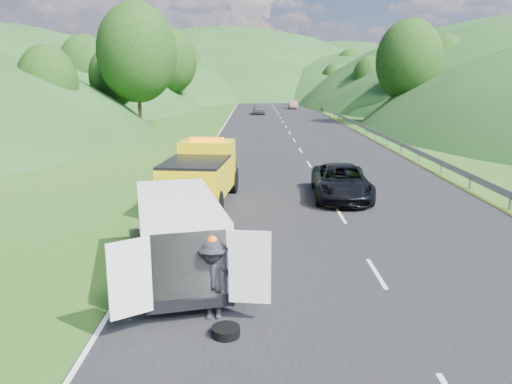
{
  "coord_description": "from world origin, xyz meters",
  "views": [
    {
      "loc": [
        -0.46,
        -15.24,
        5.48
      ],
      "look_at": [
        -0.41,
        2.71,
        1.3
      ],
      "focal_mm": 35.0,
      "sensor_mm": 36.0,
      "label": 1
    }
  ],
  "objects_px": {
    "tow_truck": "(202,173)",
    "spare_tire": "(226,336)",
    "suitcase": "(134,236)",
    "child": "(213,252)",
    "woman": "(184,240)",
    "passing_suv": "(341,198)",
    "white_van": "(178,232)",
    "worker": "(214,318)"
  },
  "relations": [
    {
      "from": "child",
      "to": "worker",
      "type": "distance_m",
      "value": 4.47
    },
    {
      "from": "worker",
      "to": "suitcase",
      "type": "relative_size",
      "value": 3.73
    },
    {
      "from": "child",
      "to": "spare_tire",
      "type": "distance_m",
      "value": 5.34
    },
    {
      "from": "worker",
      "to": "passing_suv",
      "type": "bearing_deg",
      "value": 67.63
    },
    {
      "from": "worker",
      "to": "spare_tire",
      "type": "xyz_separation_m",
      "value": [
        0.33,
        -0.84,
        0.0
      ]
    },
    {
      "from": "child",
      "to": "white_van",
      "type": "bearing_deg",
      "value": -62.86
    },
    {
      "from": "tow_truck",
      "to": "spare_tire",
      "type": "xyz_separation_m",
      "value": [
        1.67,
        -11.6,
        -1.35
      ]
    },
    {
      "from": "white_van",
      "to": "woman",
      "type": "bearing_deg",
      "value": 81.89
    },
    {
      "from": "child",
      "to": "worker",
      "type": "bearing_deg",
      "value": -35.61
    },
    {
      "from": "tow_truck",
      "to": "child",
      "type": "distance_m",
      "value": 6.52
    },
    {
      "from": "tow_truck",
      "to": "white_van",
      "type": "xyz_separation_m",
      "value": [
        0.17,
        -8.23,
        -0.07
      ]
    },
    {
      "from": "woman",
      "to": "child",
      "type": "relative_size",
      "value": 1.6
    },
    {
      "from": "white_van",
      "to": "child",
      "type": "distance_m",
      "value": 2.44
    },
    {
      "from": "tow_truck",
      "to": "passing_suv",
      "type": "xyz_separation_m",
      "value": [
        6.25,
        0.88,
        -1.35
      ]
    },
    {
      "from": "tow_truck",
      "to": "woman",
      "type": "relative_size",
      "value": 3.98
    },
    {
      "from": "woman",
      "to": "passing_suv",
      "type": "relative_size",
      "value": 0.31
    },
    {
      "from": "suitcase",
      "to": "spare_tire",
      "type": "distance_m",
      "value": 7.02
    },
    {
      "from": "child",
      "to": "worker",
      "type": "relative_size",
      "value": 0.55
    },
    {
      "from": "white_van",
      "to": "passing_suv",
      "type": "height_order",
      "value": "white_van"
    },
    {
      "from": "tow_truck",
      "to": "woman",
      "type": "distance_m",
      "value": 5.27
    },
    {
      "from": "passing_suv",
      "to": "tow_truck",
      "type": "bearing_deg",
      "value": -168.56
    },
    {
      "from": "tow_truck",
      "to": "child",
      "type": "xyz_separation_m",
      "value": [
        0.97,
        -6.31,
        -1.35
      ]
    },
    {
      "from": "white_van",
      "to": "worker",
      "type": "xyz_separation_m",
      "value": [
        1.17,
        -2.53,
        -1.28
      ]
    },
    {
      "from": "tow_truck",
      "to": "suitcase",
      "type": "relative_size",
      "value": 13.03
    },
    {
      "from": "worker",
      "to": "child",
      "type": "bearing_deg",
      "value": 95.29
    },
    {
      "from": "child",
      "to": "suitcase",
      "type": "relative_size",
      "value": 2.05
    },
    {
      "from": "suitcase",
      "to": "spare_tire",
      "type": "xyz_separation_m",
      "value": [
        3.4,
        -6.13,
        -0.26
      ]
    },
    {
      "from": "child",
      "to": "passing_suv",
      "type": "relative_size",
      "value": 0.19
    },
    {
      "from": "child",
      "to": "passing_suv",
      "type": "distance_m",
      "value": 8.92
    },
    {
      "from": "woman",
      "to": "worker",
      "type": "xyz_separation_m",
      "value": [
        1.48,
        -5.67,
        0.0
      ]
    },
    {
      "from": "child",
      "to": "spare_tire",
      "type": "xyz_separation_m",
      "value": [
        0.7,
        -5.29,
        0.0
      ]
    },
    {
      "from": "white_van",
      "to": "passing_suv",
      "type": "relative_size",
      "value": 1.26
    },
    {
      "from": "tow_truck",
      "to": "suitcase",
      "type": "distance_m",
      "value": 5.84
    },
    {
      "from": "tow_truck",
      "to": "woman",
      "type": "height_order",
      "value": "tow_truck"
    },
    {
      "from": "passing_suv",
      "to": "worker",
      "type": "bearing_deg",
      "value": -109.46
    },
    {
      "from": "suitcase",
      "to": "tow_truck",
      "type": "bearing_deg",
      "value": 72.38
    },
    {
      "from": "tow_truck",
      "to": "suitcase",
      "type": "xyz_separation_m",
      "value": [
        -1.74,
        -5.46,
        -1.1
      ]
    },
    {
      "from": "child",
      "to": "passing_suv",
      "type": "height_order",
      "value": "passing_suv"
    },
    {
      "from": "worker",
      "to": "suitcase",
      "type": "xyz_separation_m",
      "value": [
        -3.07,
        5.3,
        0.26
      ]
    },
    {
      "from": "woman",
      "to": "child",
      "type": "distance_m",
      "value": 1.65
    },
    {
      "from": "child",
      "to": "suitcase",
      "type": "height_order",
      "value": "child"
    },
    {
      "from": "worker",
      "to": "spare_tire",
      "type": "bearing_deg",
      "value": -68.06
    }
  ]
}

